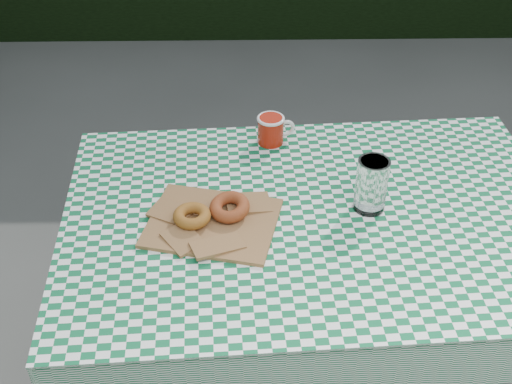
% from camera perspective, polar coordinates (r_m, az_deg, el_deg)
% --- Properties ---
extents(table, '(1.28, 0.89, 0.75)m').
position_cam_1_polar(table, '(1.93, 4.44, -10.69)').
color(table, brown).
rests_on(table, ground).
extents(tablecloth, '(1.30, 0.91, 0.01)m').
position_cam_1_polar(tablecloth, '(1.66, 5.05, -1.99)').
color(tablecloth, '#0E5D34').
rests_on(tablecloth, table).
extents(paper_bag, '(0.35, 0.31, 0.02)m').
position_cam_1_polar(paper_bag, '(1.62, -3.77, -2.57)').
color(paper_bag, '#8E613E').
rests_on(paper_bag, tablecloth).
extents(bagel_front, '(0.10, 0.10, 0.03)m').
position_cam_1_polar(bagel_front, '(1.61, -5.52, -2.06)').
color(bagel_front, brown).
rests_on(bagel_front, paper_bag).
extents(bagel_back, '(0.14, 0.14, 0.03)m').
position_cam_1_polar(bagel_back, '(1.63, -2.28, -1.31)').
color(bagel_back, brown).
rests_on(bagel_back, paper_bag).
extents(coffee_mug, '(0.17, 0.17, 0.08)m').
position_cam_1_polar(coffee_mug, '(1.90, 1.26, 5.35)').
color(coffee_mug, '#AA1C0B').
rests_on(coffee_mug, tablecloth).
extents(drinking_glass, '(0.10, 0.10, 0.14)m').
position_cam_1_polar(drinking_glass, '(1.66, 9.88, 0.61)').
color(drinking_glass, white).
rests_on(drinking_glass, tablecloth).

